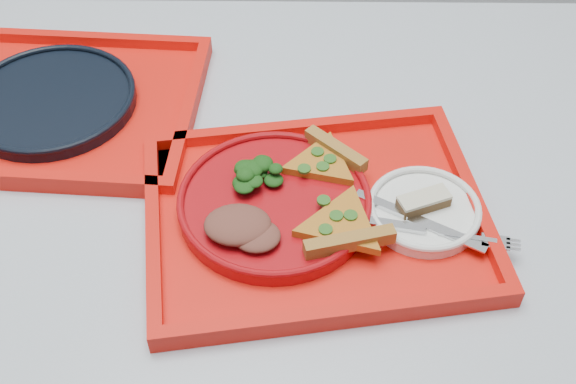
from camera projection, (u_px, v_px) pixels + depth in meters
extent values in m
cube|color=#A6ADBA|center=(181.00, 155.00, 1.09)|extent=(1.60, 0.80, 0.03)
cylinder|color=gray|center=(545.00, 179.00, 1.58)|extent=(0.05, 0.05, 0.72)
cube|color=red|center=(315.00, 218.00, 0.98)|extent=(0.50, 0.42, 0.01)
cube|color=red|center=(54.00, 108.00, 1.13)|extent=(0.47, 0.38, 0.01)
cylinder|color=#9E0A0F|center=(275.00, 204.00, 0.97)|extent=(0.26, 0.26, 0.02)
cylinder|color=white|center=(423.00, 212.00, 0.97)|extent=(0.15, 0.15, 0.01)
cylinder|color=black|center=(52.00, 101.00, 1.12)|extent=(0.26, 0.26, 0.02)
ellipsoid|color=black|center=(256.00, 168.00, 0.98)|extent=(0.08, 0.07, 0.04)
ellipsoid|color=brown|center=(238.00, 225.00, 0.92)|extent=(0.09, 0.07, 0.03)
cube|color=#482B18|center=(423.00, 203.00, 0.96)|extent=(0.07, 0.05, 0.01)
cube|color=beige|center=(424.00, 198.00, 0.95)|extent=(0.07, 0.05, 0.00)
cube|color=silver|center=(420.00, 220.00, 0.94)|extent=(0.17, 0.11, 0.01)
cube|color=silver|center=(437.00, 232.00, 0.93)|extent=(0.19, 0.06, 0.01)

